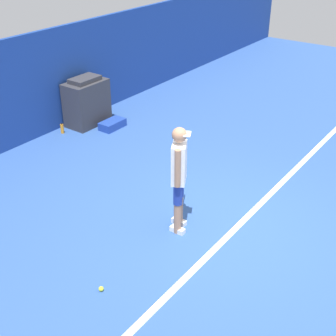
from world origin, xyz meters
name	(u,v)px	position (x,y,z in m)	size (l,w,h in m)	color
ground_plane	(227,227)	(0.00, 0.00, 0.00)	(24.00, 24.00, 0.00)	#2D5193
back_wall	(12,95)	(0.00, 5.07, 1.12)	(24.00, 0.10, 2.23)	navy
court_baseline	(234,230)	(0.00, -0.14, 0.01)	(21.60, 0.10, 0.01)	white
tennis_player	(179,174)	(-0.45, 0.61, 0.96)	(0.85, 0.54, 1.72)	#A37556
tennis_ball	(101,289)	(-2.20, 0.62, 0.03)	(0.07, 0.07, 0.07)	#D1E533
covered_chair	(87,102)	(1.65, 4.67, 0.54)	(0.98, 0.60, 1.12)	#333338
equipment_bag	(112,124)	(1.79, 4.04, 0.09)	(0.61, 0.34, 0.18)	#1E3D99
water_bottle	(62,129)	(0.92, 4.76, 0.11)	(0.07, 0.07, 0.24)	orange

